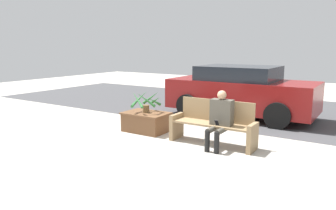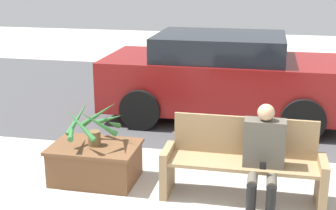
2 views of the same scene
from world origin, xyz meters
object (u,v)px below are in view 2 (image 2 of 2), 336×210
at_px(bench, 243,162).
at_px(parked_car, 224,77).
at_px(planter_box, 95,161).
at_px(potted_plant, 93,125).
at_px(person_seated, 264,152).

distance_m(bench, parked_car, 2.99).
height_order(bench, planter_box, bench).
xyz_separation_m(bench, planter_box, (-1.81, 0.07, -0.19)).
distance_m(potted_plant, parked_car, 3.14).
distance_m(planter_box, potted_plant, 0.48).
height_order(person_seated, potted_plant, person_seated).
xyz_separation_m(bench, potted_plant, (-1.82, 0.07, 0.29)).
bearing_deg(person_seated, potted_plant, 172.83).
bearing_deg(bench, person_seated, -39.08).
xyz_separation_m(person_seated, parked_car, (-0.73, 3.11, 0.10)).
bearing_deg(person_seated, planter_box, 172.91).
relative_size(bench, parked_car, 0.44).
height_order(planter_box, parked_car, parked_car).
xyz_separation_m(planter_box, potted_plant, (-0.01, 0.00, 0.48)).
bearing_deg(person_seated, parked_car, 103.21).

